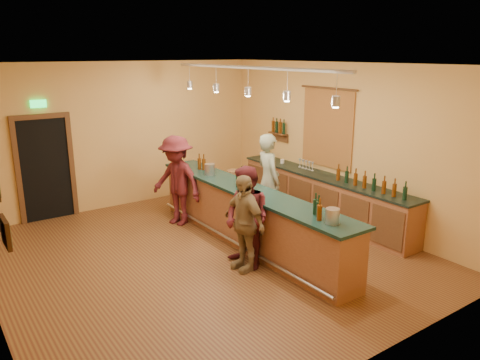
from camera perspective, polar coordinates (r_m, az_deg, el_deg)
floor at (r=8.19m, az=-4.30°, el=-9.14°), size 7.00×7.00×0.00m
ceiling at (r=7.45m, az=-4.80°, el=13.86°), size 6.50×7.00×0.02m
wall_back at (r=10.77m, az=-14.12°, el=5.33°), size 6.50×0.02×3.20m
wall_front at (r=5.10m, az=16.09°, el=-5.82°), size 6.50×0.02×3.20m
wall_right at (r=9.68m, az=12.29°, el=4.36°), size 0.02×7.00×3.20m
doorway at (r=10.36m, az=-22.66°, el=1.55°), size 1.15×0.09×2.48m
tapestry at (r=9.90m, az=10.59°, el=6.16°), size 0.03×1.40×1.60m
bottle_shelf at (r=10.98m, az=4.73°, el=6.28°), size 0.17×0.55×0.54m
back_counter at (r=9.87m, az=10.05°, el=-1.98°), size 0.60×4.55×1.27m
tasting_bar at (r=8.42m, az=0.93°, el=-3.94°), size 0.73×5.10×1.38m
pendant_track at (r=7.96m, az=1.00°, el=12.43°), size 0.11×4.60×0.50m
bartender at (r=9.26m, az=3.50°, el=-0.04°), size 0.56×0.75×1.87m
customer_a at (r=7.47m, az=0.89°, el=-4.65°), size 0.75×0.90×1.67m
customer_b at (r=7.40m, az=0.47°, el=-5.21°), size 0.43×0.94×1.58m
customer_c at (r=9.41m, az=-7.73°, el=-0.08°), size 1.04×1.33×1.81m
bar_stool at (r=10.82m, az=-0.65°, el=0.45°), size 0.36×0.36×0.75m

